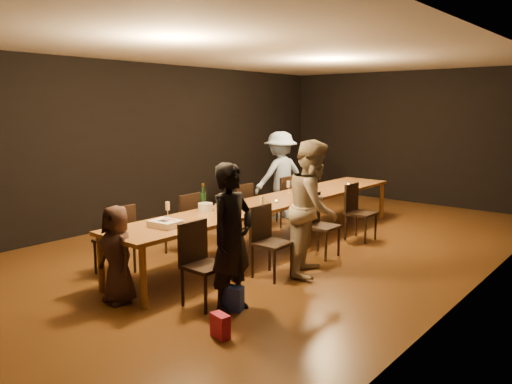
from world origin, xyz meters
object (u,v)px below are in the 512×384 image
Objects in this scene: chair_left_2 at (236,211)px; woman_tan at (313,208)px; birthday_cake at (165,224)px; champagne_bottle at (203,196)px; chair_right_0 at (205,265)px; chair_right_1 at (272,243)px; chair_left_0 at (114,239)px; table at (276,203)px; plate_stack at (205,207)px; chair_left_3 at (279,200)px; man_blue at (280,176)px; chair_left_1 at (182,223)px; ice_bucket at (307,187)px; woman_birthday at (232,238)px; chair_right_3 at (361,213)px; chair_right_2 at (322,226)px; child at (117,254)px.

woman_tan is at bearing -109.64° from chair_left_2.
champagne_bottle is (-0.42, 1.05, 0.15)m from birthday_cake.
woman_tan is at bearing 19.06° from champagne_bottle.
chair_right_0 is at bearing -13.97° from birthday_cake.
chair_left_0 is at bearing -54.78° from chair_right_1.
chair_left_2 is (-0.85, 0.00, -0.24)m from table.
woman_tan is 1.51m from plate_stack.
champagne_bottle is at bearing -168.66° from chair_left_3.
woman_tan is at bearing 60.96° from man_blue.
birthday_cake is (1.21, -3.92, -0.07)m from man_blue.
chair_left_1 is at bearing -90.00° from chair_right_1.
chair_right_1 is at bearing -54.78° from chair_left_0.
ice_bucket is at bearing 77.99° from champagne_bottle.
table is 6.45× the size of chair_left_2.
woman_birthday is (1.17, -2.31, 0.10)m from table.
chair_right_3 is 2.76m from champagne_bottle.
ice_bucket is (0.06, 0.75, 0.16)m from table.
plate_stack is at bearing 90.39° from woman_tan.
table is 3.50× the size of man_blue.
plate_stack is (-1.40, 0.99, 0.00)m from woman_birthday.
chair_right_0 and chair_left_3 have the same top height.
chair_left_0 is at bearing -106.13° from ice_bucket.
chair_right_3 is 1.00× the size of chair_left_0.
child reaches higher than chair_right_2.
plate_stack is at bearing -23.36° from chair_right_3.
woman_birthday is (2.02, -2.31, 0.34)m from chair_left_2.
birthday_cake is at bearing -158.33° from chair_left_2.
chair_left_1 is (-1.70, 1.20, 0.00)m from chair_right_0.
chair_right_1 reaches higher than birthday_cake.
woman_birthday is 1.87m from champagne_bottle.
chair_right_0 is 2.45× the size of birthday_cake.
woman_tan is at bearing 49.60° from birthday_cake.
chair_right_1 is 4.24× the size of ice_bucket.
chair_left_0 is 1.04m from child.
chair_left_0 reaches higher than table.
ice_bucket reaches higher than chair_right_1.
chair_left_3 is at bearing 153.87° from ice_bucket.
chair_right_1 is 1.00× the size of chair_right_2.
plate_stack is (-1.09, -2.52, 0.34)m from chair_right_3.
chair_right_0 is at bearing -0.00° from chair_right_2.
chair_left_3 is 2.80m from woman_tan.
man_blue reaches higher than table.
chair_right_1 is at bearing -90.00° from chair_left_1.
chair_right_0 is 3.27m from ice_bucket.
man_blue is at bearing -129.25° from chair_right_2.
table is at bearing -144.69° from chair_right_1.
champagne_bottle is (-1.21, -0.04, 0.47)m from chair_right_1.
man_blue is (-0.30, 1.63, 0.39)m from chair_left_2.
chair_left_2 is (-1.70, -1.20, 0.00)m from chair_right_3.
chair_left_3 is 4.62× the size of plate_stack.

